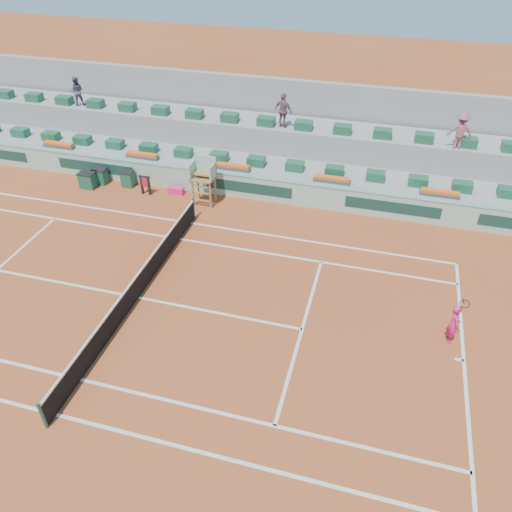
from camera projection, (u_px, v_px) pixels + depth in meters
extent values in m
plane|color=brown|center=(138.00, 298.00, 19.15)|extent=(90.00, 90.00, 0.00)
cube|color=gray|center=(225.00, 164.00, 27.07)|extent=(36.00, 4.00, 1.20)
cube|color=gray|center=(234.00, 140.00, 27.89)|extent=(36.00, 2.40, 2.60)
cube|color=gray|center=(242.00, 114.00, 28.60)|extent=(36.00, 0.40, 4.40)
cube|color=#ED1E71|center=(176.00, 190.00, 25.55)|extent=(0.81, 0.36, 0.36)
imported|color=#4C4B58|center=(77.00, 91.00, 28.18)|extent=(0.96, 0.87, 1.60)
imported|color=#7B5263|center=(283.00, 111.00, 25.47)|extent=(1.13, 0.80, 1.77)
imported|color=#934954|center=(460.00, 131.00, 23.44)|extent=(1.17, 0.74, 1.73)
cube|color=silver|center=(464.00, 361.00, 16.60)|extent=(0.12, 10.97, 0.01)
cube|color=silver|center=(56.00, 415.00, 14.91)|extent=(23.77, 0.12, 0.01)
cube|color=silver|center=(191.00, 223.00, 23.39)|extent=(23.77, 0.12, 0.01)
cube|color=silver|center=(81.00, 380.00, 15.97)|extent=(23.77, 0.12, 0.01)
cube|color=silver|center=(180.00, 239.00, 22.33)|extent=(23.77, 0.12, 0.01)
cube|color=silver|center=(302.00, 329.00, 17.78)|extent=(0.12, 8.23, 0.01)
cube|color=silver|center=(138.00, 298.00, 19.15)|extent=(12.80, 0.12, 0.01)
cube|color=silver|center=(459.00, 360.00, 16.64)|extent=(0.30, 0.12, 0.01)
cube|color=black|center=(137.00, 289.00, 18.88)|extent=(0.03, 11.87, 0.92)
cube|color=white|center=(135.00, 278.00, 18.58)|extent=(0.06, 11.87, 0.07)
cylinder|color=#1E472E|center=(42.00, 416.00, 14.23)|extent=(0.10, 0.10, 1.10)
cylinder|color=#1E472E|center=(194.00, 208.00, 23.42)|extent=(0.10, 0.10, 1.10)
cube|color=#93B9A2|center=(212.00, 182.00, 25.37)|extent=(36.00, 0.30, 1.20)
cube|color=gray|center=(211.00, 171.00, 25.00)|extent=(36.00, 0.34, 0.06)
cube|color=#143830|center=(96.00, 167.00, 26.61)|extent=(4.40, 0.02, 0.56)
cube|color=#143830|center=(249.00, 188.00, 24.79)|extent=(4.40, 0.02, 0.56)
cube|color=#143830|center=(392.00, 207.00, 23.29)|extent=(4.40, 0.02, 0.56)
cube|color=olive|center=(193.00, 193.00, 24.30)|extent=(0.08, 0.08, 1.35)
cube|color=olive|center=(210.00, 196.00, 24.11)|extent=(0.08, 0.08, 1.35)
cube|color=olive|center=(198.00, 187.00, 24.84)|extent=(0.08, 0.08, 1.35)
cube|color=olive|center=(215.00, 189.00, 24.65)|extent=(0.08, 0.08, 1.35)
cube|color=olive|center=(203.00, 178.00, 24.05)|extent=(1.10, 0.90, 0.08)
cube|color=#93B9A2|center=(205.00, 165.00, 24.04)|extent=(1.10, 0.08, 1.00)
cube|color=#93B9A2|center=(193.00, 170.00, 23.95)|extent=(0.06, 0.90, 0.80)
cube|color=#93B9A2|center=(213.00, 173.00, 23.72)|extent=(0.06, 0.90, 0.80)
cube|color=olive|center=(204.00, 173.00, 23.98)|extent=(0.80, 0.60, 0.08)
cube|color=olive|center=(202.00, 200.00, 24.40)|extent=(0.90, 0.08, 0.06)
cube|color=olive|center=(202.00, 193.00, 24.16)|extent=(0.90, 0.08, 0.06)
cube|color=olive|center=(201.00, 187.00, 23.95)|extent=(0.90, 0.08, 0.06)
cube|color=#1B5234|center=(20.00, 132.00, 28.46)|extent=(0.90, 0.60, 0.44)
cube|color=#1B5234|center=(51.00, 136.00, 28.03)|extent=(0.90, 0.60, 0.44)
cube|color=#1B5234|center=(83.00, 140.00, 27.60)|extent=(0.90, 0.60, 0.44)
cube|color=#1B5234|center=(115.00, 144.00, 27.17)|extent=(0.90, 0.60, 0.44)
cube|color=#1B5234|center=(149.00, 148.00, 26.75)|extent=(0.90, 0.60, 0.44)
cube|color=#1B5234|center=(183.00, 152.00, 26.32)|extent=(0.90, 0.60, 0.44)
cube|color=#1B5234|center=(219.00, 157.00, 25.89)|extent=(0.90, 0.60, 0.44)
cube|color=#1B5234|center=(256.00, 161.00, 25.46)|extent=(0.90, 0.60, 0.44)
cube|color=#1B5234|center=(295.00, 166.00, 25.03)|extent=(0.90, 0.60, 0.44)
cube|color=#1B5234|center=(334.00, 171.00, 24.60)|extent=(0.90, 0.60, 0.44)
cube|color=#1B5234|center=(376.00, 176.00, 24.17)|extent=(0.90, 0.60, 0.44)
cube|color=#1B5234|center=(418.00, 181.00, 23.75)|extent=(0.90, 0.60, 0.44)
cube|color=#1B5234|center=(462.00, 186.00, 23.32)|extent=(0.90, 0.60, 0.44)
cube|color=#1B5234|center=(508.00, 192.00, 22.89)|extent=(0.90, 0.60, 0.44)
cube|color=#1B5234|center=(5.00, 94.00, 29.52)|extent=(0.90, 0.60, 0.44)
cube|color=#1B5234|center=(34.00, 97.00, 29.10)|extent=(0.90, 0.60, 0.44)
cube|color=#1B5234|center=(64.00, 100.00, 28.67)|extent=(0.90, 0.60, 0.44)
cube|color=#1B5234|center=(95.00, 103.00, 28.24)|extent=(0.90, 0.60, 0.44)
cube|color=#1B5234|center=(127.00, 107.00, 27.81)|extent=(0.90, 0.60, 0.44)
cube|color=#1B5234|center=(160.00, 110.00, 27.38)|extent=(0.90, 0.60, 0.44)
cube|color=#1B5234|center=(195.00, 114.00, 26.95)|extent=(0.90, 0.60, 0.44)
cube|color=#1B5234|center=(230.00, 117.00, 26.52)|extent=(0.90, 0.60, 0.44)
cube|color=#1B5234|center=(266.00, 121.00, 26.10)|extent=(0.90, 0.60, 0.44)
cube|color=#1B5234|center=(304.00, 125.00, 25.67)|extent=(0.90, 0.60, 0.44)
cube|color=#1B5234|center=(342.00, 129.00, 25.24)|extent=(0.90, 0.60, 0.44)
cube|color=#1B5234|center=(383.00, 133.00, 24.81)|extent=(0.90, 0.60, 0.44)
cube|color=#1B5234|center=(424.00, 138.00, 24.38)|extent=(0.90, 0.60, 0.44)
cube|color=#1B5234|center=(467.00, 142.00, 23.95)|extent=(0.90, 0.60, 0.44)
cube|color=#1B5234|center=(512.00, 147.00, 23.52)|extent=(0.90, 0.60, 0.44)
cube|color=#454545|center=(59.00, 146.00, 27.28)|extent=(1.80, 0.36, 0.16)
cube|color=#F05614|center=(58.00, 144.00, 27.20)|extent=(1.70, 0.32, 0.12)
cube|color=#454545|center=(143.00, 157.00, 26.21)|extent=(1.80, 0.36, 0.16)
cube|color=#F05614|center=(142.00, 154.00, 26.13)|extent=(1.70, 0.32, 0.12)
cube|color=#454545|center=(233.00, 168.00, 25.14)|extent=(1.80, 0.36, 0.16)
cube|color=#F05614|center=(233.00, 166.00, 25.06)|extent=(1.70, 0.32, 0.12)
cube|color=#454545|center=(332.00, 181.00, 24.07)|extent=(1.80, 0.36, 0.16)
cube|color=#F05614|center=(332.00, 178.00, 23.98)|extent=(1.70, 0.32, 0.12)
cube|color=#454545|center=(440.00, 194.00, 23.00)|extent=(1.80, 0.36, 0.16)
cube|color=#F05614|center=(440.00, 192.00, 22.91)|extent=(1.70, 0.32, 0.12)
cube|color=#184834|center=(128.00, 179.00, 26.07)|extent=(0.61, 0.52, 0.80)
cube|color=black|center=(127.00, 172.00, 25.82)|extent=(0.65, 0.56, 0.04)
cube|color=#184834|center=(100.00, 176.00, 26.32)|extent=(0.67, 0.57, 0.80)
cube|color=black|center=(99.00, 169.00, 26.07)|extent=(0.70, 0.61, 0.04)
cube|color=#184834|center=(88.00, 180.00, 25.98)|extent=(0.78, 0.67, 0.80)
cube|color=black|center=(87.00, 173.00, 25.73)|extent=(0.83, 0.71, 0.04)
cube|color=black|center=(142.00, 185.00, 25.35)|extent=(0.10, 0.10, 1.00)
cube|color=black|center=(149.00, 186.00, 25.26)|extent=(0.10, 0.10, 1.00)
cube|color=black|center=(144.00, 177.00, 25.01)|extent=(0.62, 0.08, 0.06)
cube|color=red|center=(145.00, 182.00, 25.17)|extent=(0.46, 0.04, 0.56)
imported|color=#ED1E71|center=(454.00, 323.00, 16.92)|extent=(0.48, 0.63, 1.56)
cylinder|color=black|center=(464.00, 301.00, 15.93)|extent=(0.03, 0.35, 0.09)
torus|color=black|center=(465.00, 304.00, 15.71)|extent=(0.31, 0.08, 0.31)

